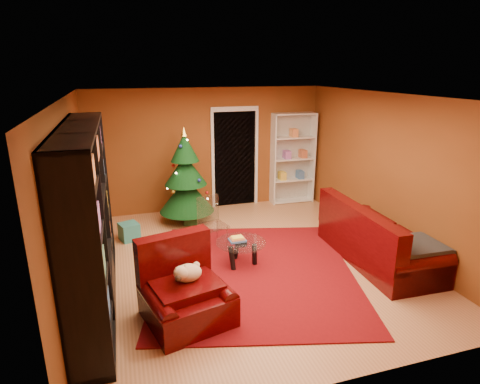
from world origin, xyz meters
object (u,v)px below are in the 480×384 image
object	(u,v)px
gift_box_green	(190,217)
coffee_table	(241,253)
sofa	(379,233)
gift_box_red	(179,212)
dog	(188,273)
media_unit	(88,221)
white_bookshelf	(293,159)
gift_box_teal	(129,232)
armchair	(187,290)
acrylic_chair	(214,226)
rug	(255,272)
christmas_tree	(186,177)

from	to	relation	value
gift_box_green	coffee_table	world-z (taller)	coffee_table
gift_box_green	sofa	bearing A→B (deg)	-43.57
gift_box_red	dog	world-z (taller)	dog
media_unit	coffee_table	distance (m)	2.39
white_bookshelf	sofa	size ratio (longest dim) A/B	0.94
gift_box_teal	dog	bearing A→B (deg)	-76.88
media_unit	gift_box_green	xyz separation A→B (m)	(1.69, 2.46, -1.04)
gift_box_red	white_bookshelf	world-z (taller)	white_bookshelf
gift_box_teal	gift_box_red	world-z (taller)	gift_box_teal
armchair	sofa	size ratio (longest dim) A/B	0.47
media_unit	coffee_table	xyz separation A→B (m)	(2.14, 0.47, -0.97)
dog	acrylic_chair	size ratio (longest dim) A/B	0.50
gift_box_red	armchair	xyz separation A→B (m)	(-0.45, -3.59, 0.29)
media_unit	dog	distance (m)	1.41
armchair	acrylic_chair	bearing A→B (deg)	53.75
media_unit	white_bookshelf	size ratio (longest dim) A/B	1.46
rug	media_unit	xyz separation A→B (m)	(-2.27, -0.18, 1.16)
rug	gift_box_teal	size ratio (longest dim) A/B	10.83
gift_box_green	coffee_table	size ratio (longest dim) A/B	0.34
gift_box_teal	white_bookshelf	bearing A→B (deg)	17.13
acrylic_chair	rug	bearing A→B (deg)	-85.41
rug	gift_box_red	bearing A→B (deg)	105.51
white_bookshelf	gift_box_green	bearing A→B (deg)	-162.84
white_bookshelf	armchair	bearing A→B (deg)	-126.89
christmas_tree	armchair	bearing A→B (deg)	-99.97
dog	sofa	size ratio (longest dim) A/B	0.18
coffee_table	acrylic_chair	bearing A→B (deg)	109.01
christmas_tree	coffee_table	size ratio (longest dim) A/B	2.48
media_unit	sofa	distance (m)	4.35
gift_box_teal	sofa	size ratio (longest dim) A/B	0.14
rug	media_unit	size ratio (longest dim) A/B	1.12
white_bookshelf	armchair	distance (m)	4.99
christmas_tree	white_bookshelf	world-z (taller)	white_bookshelf
rug	white_bookshelf	bearing A→B (deg)	56.98
rug	white_bookshelf	size ratio (longest dim) A/B	1.63
gift_box_green	acrylic_chair	bearing A→B (deg)	-81.36
acrylic_chair	white_bookshelf	bearing A→B (deg)	23.52
rug	acrylic_chair	bearing A→B (deg)	110.63
gift_box_green	armchair	size ratio (longest dim) A/B	0.25
dog	coffee_table	bearing A→B (deg)	33.93
dog	gift_box_teal	bearing A→B (deg)	89.37
dog	white_bookshelf	bearing A→B (deg)	37.14
gift_box_teal	coffee_table	bearing A→B (deg)	-42.85
dog	coffee_table	size ratio (longest dim) A/B	0.51
sofa	media_unit	bearing A→B (deg)	91.64
christmas_tree	dog	xyz separation A→B (m)	(-0.54, -3.22, -0.33)
acrylic_chair	dog	bearing A→B (deg)	-128.24
acrylic_chair	coffee_table	bearing A→B (deg)	-87.04
sofa	acrylic_chair	distance (m)	2.71
gift_box_red	acrylic_chair	size ratio (longest dim) A/B	0.29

